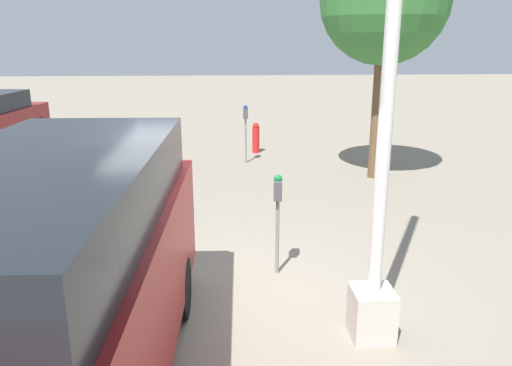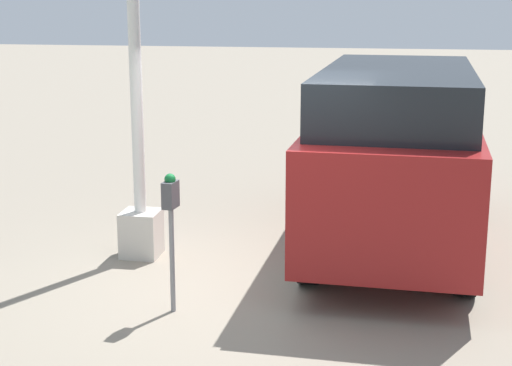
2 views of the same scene
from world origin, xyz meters
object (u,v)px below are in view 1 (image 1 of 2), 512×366
Objects in this scene: lamp_post at (384,144)px; fire_hydrant at (256,138)px; parking_meter_near at (278,201)px; street_tree at (385,0)px; parking_meter_far at (246,121)px; parked_van at (49,284)px.

lamp_post reaches higher than fire_hydrant.
parking_meter_near reaches higher than fire_hydrant.
lamp_post is at bearing -16.76° from street_tree.
street_tree is (-6.38, 1.92, 1.78)m from lamp_post.
parking_meter_far is 0.28× the size of street_tree.
lamp_post is 7.99× the size of fire_hydrant.
parking_meter_far reaches higher than parking_meter_near.
street_tree is at bearing 42.38° from fire_hydrant.
parking_meter_far is at bearing -172.08° from parking_meter_near.
parking_meter_near is at bearing -1.60° from fire_hydrant.
parked_van is at bearing -33.75° from street_tree.
lamp_post is 6.90m from street_tree.
parking_meter_near is 0.28× the size of parked_van.
parking_meter_far is at bearing 169.48° from parked_van.
fire_hydrant is at bearing -174.85° from parking_meter_near.
fire_hydrant is (-10.11, 2.33, -0.78)m from parked_van.
parking_meter_near is 6.41m from parking_meter_far.
street_tree is (-4.79, 2.77, 2.86)m from parking_meter_near.
parking_meter_far is 4.33m from street_tree.
street_tree reaches higher than fire_hydrant.
parking_meter_far is 1.75× the size of fire_hydrant.
lamp_post is 9.36m from fire_hydrant.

